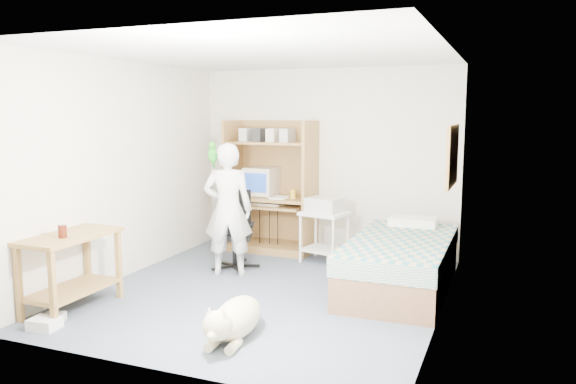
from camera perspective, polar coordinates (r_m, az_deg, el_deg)
The scene contains 21 objects.
floor at distance 6.13m, azimuth -2.06°, elevation -10.09°, with size 4.00×4.00×0.00m, color #495563.
wall_back at distance 7.72m, azimuth 3.90°, elevation 3.16°, with size 3.60×0.02×2.50m, color beige.
wall_right at distance 5.39m, azimuth 15.66°, elevation 0.75°, with size 0.02×4.00×2.50m, color beige.
wall_left at distance 6.78m, azimuth -16.17°, elevation 2.18°, with size 0.02×4.00×2.50m, color beige.
ceiling at distance 5.85m, azimuth -2.18°, elevation 13.87°, with size 3.60×4.00×0.02m, color white.
computer_hutch at distance 7.77m, azimuth -1.65°, elevation 0.03°, with size 1.20×0.63×1.80m.
bed at distance 6.25m, azimuth 11.34°, elevation -7.12°, with size 1.02×2.02×0.66m.
side_desk at distance 5.85m, azimuth -21.17°, elevation -6.48°, with size 0.50×1.00×0.75m.
corkboard at distance 6.27m, azimuth 16.37°, elevation 3.55°, with size 0.04×0.94×0.66m.
office_chair at distance 6.99m, azimuth -5.42°, elevation -4.95°, with size 0.54×0.55×0.94m.
person at distance 6.61m, azimuth -6.12°, elevation -1.77°, with size 0.57×0.38×1.57m, color silver.
parrot at distance 6.64m, azimuth -7.66°, elevation 3.90°, with size 0.12×0.20×0.32m.
dog at distance 4.90m, azimuth -5.48°, elevation -12.70°, with size 0.40×1.07×0.40m.
printer_cart at distance 7.20m, azimuth 3.69°, elevation -3.75°, with size 0.63×0.55×0.66m.
printer at distance 7.14m, azimuth 3.71°, elevation -1.30°, with size 0.42×0.32×0.18m, color #B8B8B3.
crt_monitor at distance 7.82m, azimuth -2.71°, elevation 1.12°, with size 0.41×0.44×0.38m.
keyboard at distance 7.66m, azimuth -2.34°, elevation -1.23°, with size 0.45×0.16×0.03m, color beige.
pencil_cup at distance 7.56m, azimuth 0.52°, elevation -0.21°, with size 0.08×0.08×0.12m, color gold.
drink_glass at distance 5.65m, azimuth -21.94°, elevation -3.74°, with size 0.08×0.08×0.12m, color #43150A.
floor_box_a at distance 5.55m, azimuth -23.50°, elevation -12.18°, with size 0.25×0.20×0.10m, color white.
floor_box_b at distance 5.67m, azimuth -22.80°, elevation -11.83°, with size 0.18×0.22×0.08m, color #B5B5B0.
Camera 1 is at (2.35, -5.32, 1.91)m, focal length 35.00 mm.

